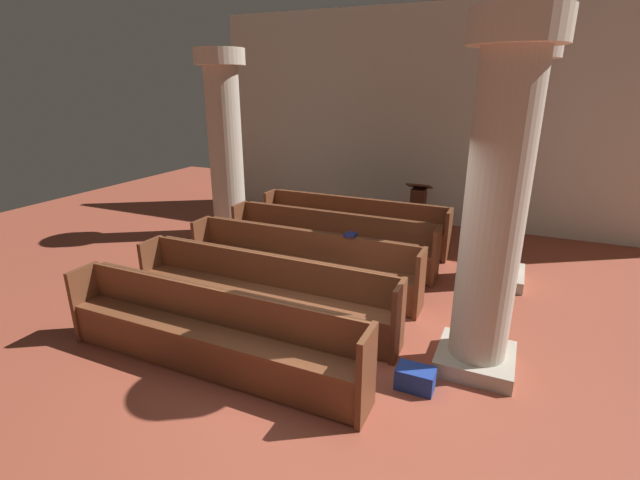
% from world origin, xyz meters
% --- Properties ---
extents(ground_plane, '(19.20, 19.20, 0.00)m').
position_xyz_m(ground_plane, '(0.00, 0.00, 0.00)').
color(ground_plane, '#9E4733').
extents(back_wall, '(10.00, 0.16, 4.50)m').
position_xyz_m(back_wall, '(0.00, 6.08, 2.25)').
color(back_wall, beige).
rests_on(back_wall, ground).
extents(pew_row_0, '(3.64, 0.47, 0.91)m').
position_xyz_m(pew_row_0, '(-0.99, 3.87, 0.49)').
color(pew_row_0, brown).
rests_on(pew_row_0, ground).
extents(pew_row_1, '(3.64, 0.46, 0.91)m').
position_xyz_m(pew_row_1, '(-0.99, 2.77, 0.49)').
color(pew_row_1, brown).
rests_on(pew_row_1, ground).
extents(pew_row_2, '(3.64, 0.47, 0.91)m').
position_xyz_m(pew_row_2, '(-0.99, 1.66, 0.49)').
color(pew_row_2, brown).
rests_on(pew_row_2, ground).
extents(pew_row_3, '(3.64, 0.46, 0.91)m').
position_xyz_m(pew_row_3, '(-0.99, 0.56, 0.49)').
color(pew_row_3, brown).
rests_on(pew_row_3, ground).
extents(pew_row_4, '(3.64, 0.46, 0.91)m').
position_xyz_m(pew_row_4, '(-0.99, -0.55, 0.49)').
color(pew_row_4, brown).
rests_on(pew_row_4, ground).
extents(pillar_aisle_side, '(0.95, 0.95, 3.59)m').
position_xyz_m(pillar_aisle_side, '(1.65, 3.27, 1.87)').
color(pillar_aisle_side, '#B6AD9A').
rests_on(pillar_aisle_side, ground).
extents(pillar_far_side, '(0.95, 0.95, 3.59)m').
position_xyz_m(pillar_far_side, '(-3.58, 3.54, 1.87)').
color(pillar_far_side, '#B6AD9A').
rests_on(pillar_far_side, ground).
extents(pillar_aisle_rear, '(0.87, 0.87, 3.59)m').
position_xyz_m(pillar_aisle_rear, '(1.65, 0.71, 1.87)').
color(pillar_aisle_rear, '#B6AD9A').
rests_on(pillar_aisle_rear, ground).
extents(lectern, '(0.48, 0.45, 1.08)m').
position_xyz_m(lectern, '(-0.02, 5.10, 0.45)').
color(lectern, '#411E13').
rests_on(lectern, ground).
extents(hymn_book, '(0.16, 0.18, 0.04)m').
position_xyz_m(hymn_book, '(-0.28, 1.85, 0.93)').
color(hymn_book, navy).
rests_on(hymn_book, pew_row_2).
extents(kneeler_box_blue, '(0.39, 0.25, 0.23)m').
position_xyz_m(kneeler_box_blue, '(1.13, 0.05, 0.11)').
color(kneeler_box_blue, navy).
rests_on(kneeler_box_blue, ground).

